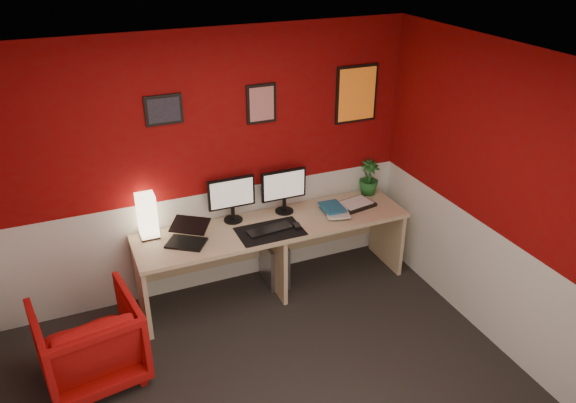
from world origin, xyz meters
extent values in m
cube|color=white|center=(0.00, 0.00, 2.50)|extent=(4.00, 3.50, 0.01)
cube|color=#810605|center=(0.00, 1.75, 1.25)|extent=(4.00, 0.01, 2.50)
cube|color=#810605|center=(2.00, 0.00, 1.25)|extent=(0.01, 3.50, 2.50)
cube|color=silver|center=(0.00, 1.75, 0.50)|extent=(4.00, 0.01, 1.00)
cube|color=silver|center=(2.00, 0.00, 0.50)|extent=(0.01, 3.50, 1.00)
cube|color=tan|center=(0.54, 1.41, 0.36)|extent=(2.60, 0.65, 0.73)
cube|color=#FFE5B2|center=(-0.58, 1.62, 0.93)|extent=(0.16, 0.16, 0.40)
cube|color=black|center=(-0.30, 1.37, 0.84)|extent=(0.40, 0.38, 0.22)
cube|color=black|center=(0.21, 1.62, 1.02)|extent=(0.45, 0.06, 0.58)
cube|color=black|center=(0.73, 1.60, 1.02)|extent=(0.45, 0.06, 0.58)
cube|color=black|center=(0.46, 1.29, 0.73)|extent=(0.60, 0.38, 0.01)
cube|color=black|center=(0.46, 1.30, 0.74)|extent=(0.43, 0.18, 0.02)
cube|color=black|center=(0.71, 1.25, 0.75)|extent=(0.07, 0.11, 0.03)
imported|color=#1D6188|center=(1.07, 1.39, 0.74)|extent=(0.21, 0.28, 0.03)
imported|color=silver|center=(1.06, 1.37, 0.77)|extent=(0.29, 0.34, 0.02)
imported|color=#1D6188|center=(1.04, 1.39, 0.79)|extent=(0.21, 0.28, 0.03)
cube|color=black|center=(1.43, 1.44, 0.74)|extent=(0.39, 0.31, 0.03)
imported|color=#19591E|center=(1.69, 1.63, 0.91)|extent=(0.22, 0.22, 0.36)
cube|color=#99999E|center=(0.59, 1.55, 0.23)|extent=(0.22, 0.46, 0.45)
imported|color=#A61210|center=(-1.22, 0.87, 0.35)|extent=(0.85, 0.87, 0.69)
cube|color=black|center=(-0.31, 1.74, 1.85)|extent=(0.32, 0.02, 0.26)
cube|color=red|center=(0.56, 1.74, 1.80)|extent=(0.28, 0.02, 0.36)
cube|color=orange|center=(1.54, 1.74, 1.78)|extent=(0.44, 0.02, 0.56)
camera|label=1|loc=(-1.11, -2.85, 3.28)|focal=34.72mm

